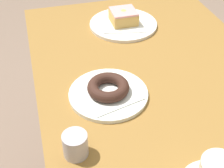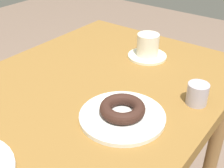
# 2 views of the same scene
# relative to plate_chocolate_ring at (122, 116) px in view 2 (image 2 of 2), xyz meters

# --- Properties ---
(table) EXTENTS (1.05, 0.66, 0.72)m
(table) POSITION_rel_plate_chocolate_ring_xyz_m (0.02, -0.15, -0.10)
(table) COLOR olive
(table) RESTS_ON ground_plane
(plate_chocolate_ring) EXTENTS (0.20, 0.20, 0.01)m
(plate_chocolate_ring) POSITION_rel_plate_chocolate_ring_xyz_m (0.00, 0.00, 0.00)
(plate_chocolate_ring) COLOR white
(plate_chocolate_ring) RESTS_ON table
(napkin_chocolate_ring) EXTENTS (0.16, 0.16, 0.00)m
(napkin_chocolate_ring) POSITION_rel_plate_chocolate_ring_xyz_m (0.00, 0.00, 0.01)
(napkin_chocolate_ring) COLOR white
(napkin_chocolate_ring) RESTS_ON plate_chocolate_ring
(donut_chocolate_ring) EXTENTS (0.11, 0.11, 0.03)m
(donut_chocolate_ring) POSITION_rel_plate_chocolate_ring_xyz_m (0.00, 0.00, 0.02)
(donut_chocolate_ring) COLOR #392119
(donut_chocolate_ring) RESTS_ON napkin_chocolate_ring
(coffee_cup) EXTENTS (0.13, 0.13, 0.08)m
(coffee_cup) POSITION_rel_plate_chocolate_ring_xyz_m (-0.31, -0.12, 0.03)
(coffee_cup) COLOR white
(coffee_cup) RESTS_ON table
(sugar_jar) EXTENTS (0.05, 0.05, 0.06)m
(sugar_jar) POSITION_rel_plate_chocolate_ring_xyz_m (-0.16, 0.11, 0.02)
(sugar_jar) COLOR #B8AFBC
(sugar_jar) RESTS_ON table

